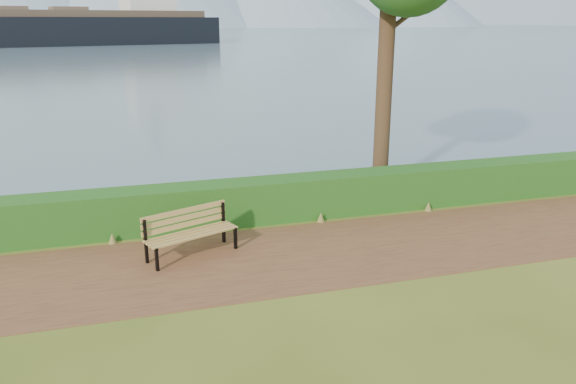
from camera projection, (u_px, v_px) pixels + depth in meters
name	position (u px, v px, depth m)	size (l,w,h in m)	color
ground	(280.00, 264.00, 11.19)	(140.00, 140.00, 0.00)	#435317
path	(276.00, 258.00, 11.46)	(40.00, 3.40, 0.01)	#592E1E
hedge	(250.00, 201.00, 13.42)	(32.00, 0.85, 1.00)	#184012
water	(123.00, 31.00, 249.58)	(700.00, 510.00, 0.00)	#486474
bench	(189.00, 229.00, 11.47)	(1.99, 1.22, 0.96)	black
cargo_ship	(40.00, 28.00, 103.34)	(72.32, 27.76, 21.76)	black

